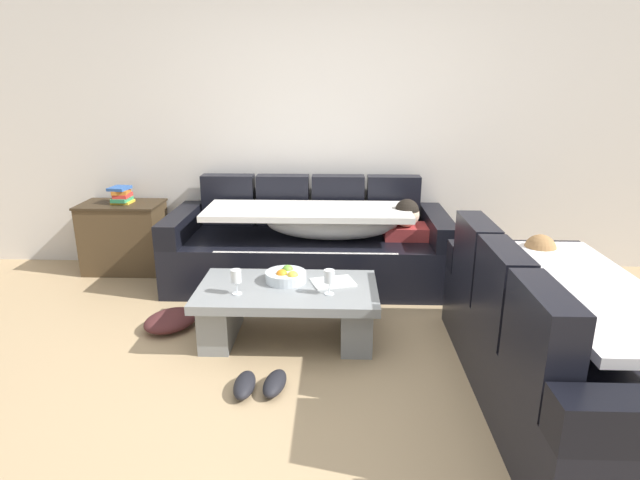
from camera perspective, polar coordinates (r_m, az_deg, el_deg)
ground_plane at (r=3.14m, az=-0.10°, el=-15.60°), size 14.00×14.00×0.00m
back_wall at (r=4.80m, az=0.85°, el=12.99°), size 9.00×0.10×2.70m
couch_along_wall at (r=4.48m, az=-0.79°, el=-0.62°), size 2.37×0.92×0.88m
couch_near_window at (r=3.15m, az=25.06°, el=-10.24°), size 0.92×2.00×0.88m
coffee_table at (r=3.53m, az=-3.56°, el=-7.30°), size 1.20×0.68×0.38m
fruit_bowl at (r=3.55m, az=-3.75°, el=-3.98°), size 0.28×0.28×0.10m
wine_glass_near_left at (r=3.36m, az=-9.22°, el=-4.06°), size 0.07×0.07×0.17m
wine_glass_near_right at (r=3.32m, az=1.02°, el=-4.14°), size 0.07×0.07×0.17m
open_magazine at (r=3.54m, az=1.47°, el=-4.68°), size 0.33×0.28×0.01m
side_cabinet at (r=5.09m, az=-20.74°, el=0.31°), size 0.72×0.44×0.64m
book_stack_on_cabinet at (r=4.99m, az=-21.01°, el=4.65°), size 0.19×0.22×0.15m
pair_of_shoes at (r=3.08m, az=-6.66°, el=-15.49°), size 0.31×0.30×0.09m
crumpled_garment at (r=3.89m, az=-16.12°, el=-8.50°), size 0.48×0.51×0.12m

